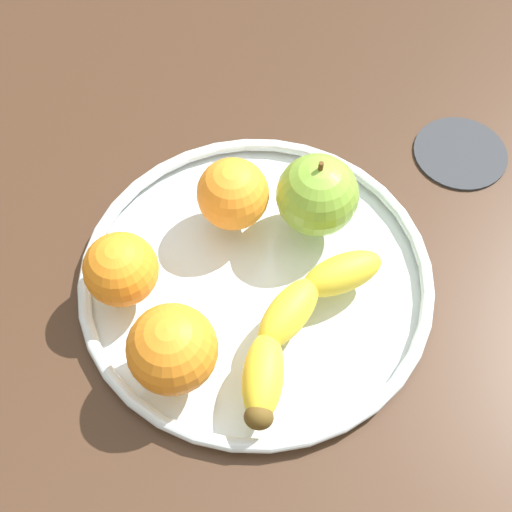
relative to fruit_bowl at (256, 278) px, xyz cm
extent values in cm
cube|color=#3F291B|center=(0.00, 0.00, -2.92)|extent=(128.50, 128.50, 4.00)
cylinder|color=silver|center=(0.00, 0.00, -0.62)|extent=(31.12, 31.12, 0.60)
torus|color=silver|center=(0.00, 0.00, 0.28)|extent=(32.41, 32.41, 1.20)
ellipsoid|color=yellow|center=(-5.37, 5.43, 2.58)|extent=(8.20, 5.14, 3.39)
ellipsoid|color=yellow|center=(0.77, 5.53, 2.58)|extent=(8.24, 5.35, 3.39)
ellipsoid|color=yellow|center=(6.03, 8.69, 2.58)|extent=(7.72, 7.83, 3.39)
ellipsoid|color=brown|center=(8.40, 11.16, 2.58)|extent=(3.10, 3.09, 2.37)
sphere|color=#80B239|center=(-8.04, -1.31, 4.67)|extent=(7.57, 7.57, 7.57)
cylinder|color=#593819|center=(-8.04, -1.31, 8.65)|extent=(0.44, 0.44, 1.20)
sphere|color=orange|center=(10.04, -5.91, 4.15)|extent=(6.52, 6.52, 6.52)
sphere|color=orange|center=(-2.28, -6.36, 4.23)|extent=(6.69, 6.69, 6.69)
sphere|color=orange|center=(10.82, 3.09, 4.58)|extent=(7.39, 7.39, 7.39)
cylinder|color=#2C2F34|center=(-26.20, 0.90, -0.62)|extent=(9.67, 9.67, 0.60)
camera|label=1|loc=(19.52, 25.11, 56.13)|focal=49.46mm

